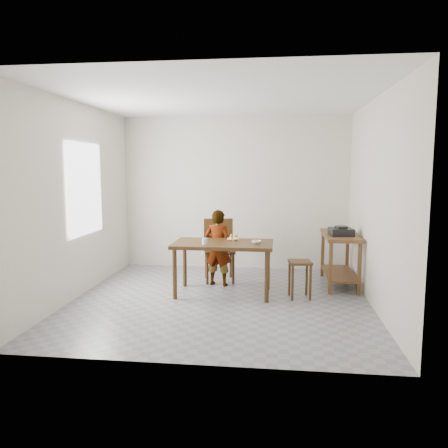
# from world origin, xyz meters

# --- Properties ---
(floor) EXTENTS (4.00, 4.00, 0.04)m
(floor) POSITION_xyz_m (0.00, 0.00, -0.02)
(floor) COLOR gray
(floor) RESTS_ON ground
(ceiling) EXTENTS (4.00, 4.00, 0.04)m
(ceiling) POSITION_xyz_m (0.00, 0.00, 2.72)
(ceiling) COLOR white
(ceiling) RESTS_ON wall_back
(wall_back) EXTENTS (4.00, 0.04, 2.70)m
(wall_back) POSITION_xyz_m (0.00, 2.02, 1.35)
(wall_back) COLOR beige
(wall_back) RESTS_ON ground
(wall_front) EXTENTS (4.00, 0.04, 2.70)m
(wall_front) POSITION_xyz_m (0.00, -2.02, 1.35)
(wall_front) COLOR beige
(wall_front) RESTS_ON ground
(wall_left) EXTENTS (0.04, 4.00, 2.70)m
(wall_left) POSITION_xyz_m (-2.02, 0.00, 1.35)
(wall_left) COLOR beige
(wall_left) RESTS_ON ground
(wall_right) EXTENTS (0.04, 4.00, 2.70)m
(wall_right) POSITION_xyz_m (2.02, 0.00, 1.35)
(wall_right) COLOR beige
(wall_right) RESTS_ON ground
(window_pane) EXTENTS (0.02, 1.10, 1.30)m
(window_pane) POSITION_xyz_m (-1.97, 0.20, 1.50)
(window_pane) COLOR white
(window_pane) RESTS_ON wall_left
(dining_table) EXTENTS (1.40, 0.80, 0.75)m
(dining_table) POSITION_xyz_m (0.00, 0.30, 0.38)
(dining_table) COLOR #3E2711
(dining_table) RESTS_ON floor
(prep_counter) EXTENTS (0.50, 1.20, 0.80)m
(prep_counter) POSITION_xyz_m (1.72, 1.00, 0.40)
(prep_counter) COLOR #55381D
(prep_counter) RESTS_ON floor
(child) EXTENTS (0.47, 0.36, 1.17)m
(child) POSITION_xyz_m (-0.13, 0.76, 0.59)
(child) COLOR silver
(child) RESTS_ON floor
(dining_chair) EXTENTS (0.56, 0.56, 0.98)m
(dining_chair) POSITION_xyz_m (-0.15, 1.02, 0.49)
(dining_chair) COLOR #3E2711
(dining_chair) RESTS_ON floor
(stool) EXTENTS (0.34, 0.34, 0.52)m
(stool) POSITION_xyz_m (1.08, 0.23, 0.26)
(stool) COLOR #3E2711
(stool) RESTS_ON floor
(glass_tumbler) EXTENTS (0.08, 0.08, 0.09)m
(glass_tumbler) POSITION_xyz_m (-0.23, 0.10, 0.79)
(glass_tumbler) COLOR white
(glass_tumbler) RESTS_ON dining_table
(small_bowl) EXTENTS (0.16, 0.16, 0.04)m
(small_bowl) POSITION_xyz_m (0.47, 0.27, 0.77)
(small_bowl) COLOR white
(small_bowl) RESTS_ON dining_table
(banana) EXTENTS (0.20, 0.17, 0.06)m
(banana) POSITION_xyz_m (0.12, 0.46, 0.78)
(banana) COLOR #F0CE5E
(banana) RESTS_ON dining_table
(serving_bowl) EXTENTS (0.22, 0.22, 0.05)m
(serving_bowl) POSITION_xyz_m (1.71, 1.42, 0.82)
(serving_bowl) COLOR white
(serving_bowl) RESTS_ON prep_counter
(gas_burner) EXTENTS (0.36, 0.36, 0.11)m
(gas_burner) POSITION_xyz_m (1.71, 0.84, 0.85)
(gas_burner) COLOR black
(gas_burner) RESTS_ON prep_counter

